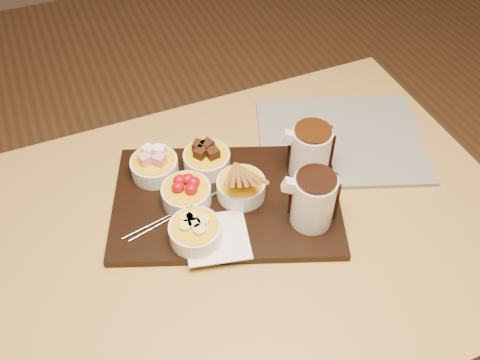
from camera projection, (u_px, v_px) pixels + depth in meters
name	position (u px, v px, depth m)	size (l,w,h in m)	color
dining_table	(221.00, 262.00, 1.12)	(1.20, 0.80, 0.75)	#B38B42
serving_board	(227.00, 201.00, 1.10)	(0.46, 0.30, 0.02)	black
napkin	(217.00, 237.00, 1.02)	(0.12, 0.12, 0.00)	white
bowl_marshmallows	(155.00, 167.00, 1.12)	(0.10, 0.10, 0.04)	silver
bowl_cake	(207.00, 161.00, 1.14)	(0.10, 0.10, 0.04)	silver
bowl_strawberries	(187.00, 195.00, 1.07)	(0.10, 0.10, 0.04)	silver
bowl_biscotti	(241.00, 188.00, 1.08)	(0.10, 0.10, 0.04)	silver
bowl_bananas	(195.00, 232.00, 1.01)	(0.10, 0.10, 0.04)	silver
pitcher_dark_chocolate	(313.00, 200.00, 1.01)	(0.08, 0.08, 0.11)	silver
pitcher_milk_chocolate	(310.00, 152.00, 1.10)	(0.08, 0.08, 0.11)	silver
fondue_skewers	(182.00, 209.00, 1.07)	(0.26, 0.03, 0.01)	silver
newspaper	(341.00, 140.00, 1.23)	(0.37, 0.30, 0.01)	beige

